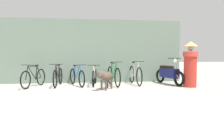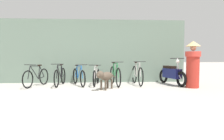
# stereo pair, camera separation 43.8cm
# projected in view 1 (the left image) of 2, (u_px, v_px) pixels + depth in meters

# --- Properties ---
(ground_plane) EXTENTS (60.00, 60.00, 0.00)m
(ground_plane) POSITION_uv_depth(u_px,v_px,m) (88.00, 97.00, 6.01)
(ground_plane) COLOR #ADA89E
(shop_wall_back) EXTENTS (8.20, 0.20, 2.63)m
(shop_wall_back) POSITION_uv_depth(u_px,v_px,m) (86.00, 51.00, 9.14)
(shop_wall_back) COLOR slate
(shop_wall_back) RESTS_ON ground
(bicycle_0) EXTENTS (0.61, 1.61, 0.82)m
(bicycle_0) POSITION_uv_depth(u_px,v_px,m) (34.00, 78.00, 7.84)
(bicycle_0) COLOR black
(bicycle_0) RESTS_ON ground
(bicycle_1) EXTENTS (0.46, 1.67, 0.84)m
(bicycle_1) POSITION_uv_depth(u_px,v_px,m) (58.00, 77.00, 8.08)
(bicycle_1) COLOR black
(bicycle_1) RESTS_ON ground
(bicycle_2) EXTENTS (0.66, 1.61, 0.81)m
(bicycle_2) POSITION_uv_depth(u_px,v_px,m) (77.00, 77.00, 8.24)
(bicycle_2) COLOR black
(bicycle_2) RESTS_ON ground
(bicycle_3) EXTENTS (0.46, 1.63, 0.79)m
(bicycle_3) POSITION_uv_depth(u_px,v_px,m) (94.00, 77.00, 8.36)
(bicycle_3) COLOR black
(bicycle_3) RESTS_ON ground
(bicycle_4) EXTENTS (0.46, 1.72, 0.91)m
(bicycle_4) POSITION_uv_depth(u_px,v_px,m) (114.00, 76.00, 8.28)
(bicycle_4) COLOR black
(bicycle_4) RESTS_ON ground
(bicycle_5) EXTENTS (0.46, 1.75, 0.92)m
(bicycle_5) POSITION_uv_depth(u_px,v_px,m) (135.00, 75.00, 8.58)
(bicycle_5) COLOR black
(bicycle_5) RESTS_ON ground
(motorcycle) EXTENTS (0.62, 1.76, 1.04)m
(motorcycle) POSITION_uv_depth(u_px,v_px,m) (169.00, 74.00, 8.57)
(motorcycle) COLOR black
(motorcycle) RESTS_ON ground
(stray_dog) EXTENTS (0.74, 1.06, 0.65)m
(stray_dog) POSITION_uv_depth(u_px,v_px,m) (106.00, 77.00, 7.21)
(stray_dog) COLOR #4C3F33
(stray_dog) RESTS_ON ground
(person_in_robes) EXTENTS (0.75, 0.75, 1.64)m
(person_in_robes) POSITION_uv_depth(u_px,v_px,m) (190.00, 63.00, 7.81)
(person_in_robes) COLOR #B72D23
(person_in_robes) RESTS_ON ground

